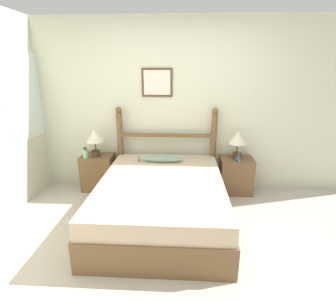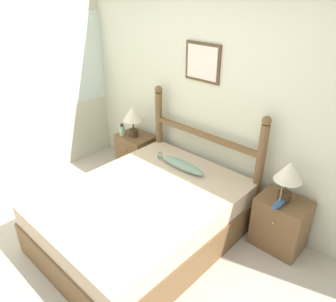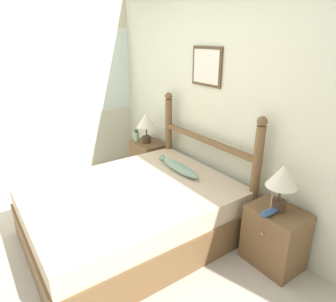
% 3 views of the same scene
% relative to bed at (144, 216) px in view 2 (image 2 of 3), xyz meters
% --- Properties ---
extents(ground_plane, '(16.00, 16.00, 0.00)m').
position_rel_bed_xyz_m(ground_plane, '(0.14, -0.65, -0.27)').
color(ground_plane, '#B7AD9E').
extents(wall_back, '(6.40, 0.08, 2.55)m').
position_rel_bed_xyz_m(wall_back, '(0.14, 1.08, 1.01)').
color(wall_back, beige).
rests_on(wall_back, ground_plane).
extents(bed, '(1.52, 1.98, 0.55)m').
position_rel_bed_xyz_m(bed, '(0.00, 0.00, 0.00)').
color(bed, brown).
rests_on(bed, ground_plane).
extents(headboard, '(1.52, 0.10, 1.29)m').
position_rel_bed_xyz_m(headboard, '(0.00, 0.95, 0.42)').
color(headboard, brown).
rests_on(headboard, ground_plane).
extents(nightstand_left, '(0.48, 0.38, 0.55)m').
position_rel_bed_xyz_m(nightstand_left, '(-1.07, 0.84, 0.00)').
color(nightstand_left, brown).
rests_on(nightstand_left, ground_plane).
extents(nightstand_right, '(0.48, 0.38, 0.55)m').
position_rel_bed_xyz_m(nightstand_right, '(1.07, 0.84, 0.00)').
color(nightstand_right, brown).
rests_on(nightstand_right, ground_plane).
extents(table_lamp_left, '(0.26, 0.26, 0.42)m').
position_rel_bed_xyz_m(table_lamp_left, '(-1.07, 0.82, 0.57)').
color(table_lamp_left, '#422D1E').
rests_on(table_lamp_left, nightstand_left).
extents(table_lamp_right, '(0.26, 0.26, 0.42)m').
position_rel_bed_xyz_m(table_lamp_right, '(1.05, 0.84, 0.57)').
color(table_lamp_right, '#422D1E').
rests_on(table_lamp_right, nightstand_right).
extents(bottle, '(0.07, 0.07, 0.17)m').
position_rel_bed_xyz_m(bottle, '(-1.20, 0.73, 0.35)').
color(bottle, '#99C699').
rests_on(bottle, nightstand_left).
extents(model_boat, '(0.07, 0.25, 0.20)m').
position_rel_bed_xyz_m(model_boat, '(1.06, 0.73, 0.31)').
color(model_boat, '#335684').
rests_on(model_boat, nightstand_right).
extents(fish_pillow, '(0.65, 0.13, 0.09)m').
position_rel_bed_xyz_m(fish_pillow, '(-0.05, 0.62, 0.32)').
color(fish_pillow, gray).
rests_on(fish_pillow, bed).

